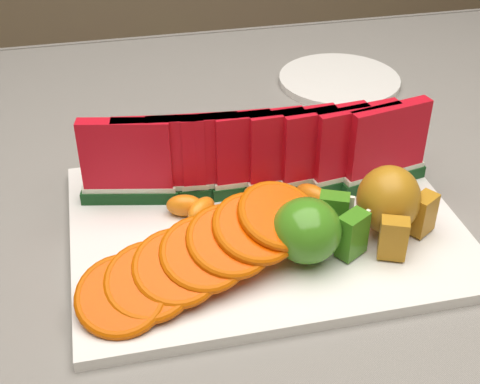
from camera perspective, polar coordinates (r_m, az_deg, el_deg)
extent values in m
cube|color=#503919|center=(0.75, -4.94, -2.93)|extent=(1.40, 0.90, 0.03)
cube|color=#503919|center=(1.47, 18.82, -1.98)|extent=(0.06, 0.06, 0.72)
cube|color=gray|center=(0.74, -5.01, -1.77)|extent=(1.52, 1.02, 0.01)
cube|color=gray|center=(1.23, -8.38, 8.56)|extent=(1.52, 0.01, 0.20)
cube|color=silver|center=(0.70, 2.16, -2.93)|extent=(0.40, 0.30, 0.01)
ellipsoid|color=#2B851E|center=(0.63, 5.69, -3.27)|extent=(0.07, 0.07, 0.06)
cube|color=#2B851E|center=(0.65, 9.57, -3.60)|extent=(0.03, 0.03, 0.05)
cube|color=beige|center=(0.65, 10.06, -3.52)|extent=(0.03, 0.02, 0.04)
cube|color=#2B851E|center=(0.67, 7.97, -1.90)|extent=(0.03, 0.03, 0.05)
cube|color=beige|center=(0.68, 8.45, -1.83)|extent=(0.03, 0.01, 0.04)
ellipsoid|color=olive|center=(0.68, 12.55, -0.63)|extent=(0.07, 0.07, 0.07)
cube|color=olive|center=(0.65, 12.94, -3.86)|extent=(0.03, 0.03, 0.04)
cube|color=olive|center=(0.69, 15.35, -1.80)|extent=(0.03, 0.03, 0.04)
cylinder|color=silver|center=(1.02, 8.47, 9.42)|extent=(0.18, 0.18, 0.01)
cube|color=#0D350C|center=(0.74, -9.34, -0.23)|extent=(0.11, 0.04, 0.01)
cube|color=silver|center=(0.73, -9.41, 0.42)|extent=(0.10, 0.04, 0.01)
cube|color=red|center=(0.71, -9.72, 3.23)|extent=(0.10, 0.04, 0.08)
cube|color=#0D350C|center=(0.73, -6.60, -0.05)|extent=(0.11, 0.04, 0.01)
cube|color=silver|center=(0.73, -6.65, 0.60)|extent=(0.10, 0.03, 0.01)
cube|color=red|center=(0.71, -6.88, 3.42)|extent=(0.10, 0.03, 0.08)
cube|color=#0D350C|center=(0.73, -3.86, 0.13)|extent=(0.11, 0.03, 0.01)
cube|color=silver|center=(0.73, -3.89, 0.78)|extent=(0.10, 0.03, 0.01)
cube|color=red|center=(0.71, -4.02, 3.61)|extent=(0.10, 0.03, 0.08)
cube|color=#0D350C|center=(0.74, -1.13, 0.31)|extent=(0.11, 0.03, 0.01)
cube|color=silver|center=(0.73, -1.14, 0.96)|extent=(0.10, 0.02, 0.01)
cube|color=red|center=(0.71, -1.17, 3.78)|extent=(0.10, 0.02, 0.08)
cube|color=#0D350C|center=(0.74, 1.59, 0.49)|extent=(0.10, 0.02, 0.01)
cube|color=silver|center=(0.73, 1.60, 1.13)|extent=(0.10, 0.02, 0.01)
cube|color=red|center=(0.71, 1.65, 3.95)|extent=(0.09, 0.02, 0.08)
cube|color=#0D350C|center=(0.74, 4.27, 0.66)|extent=(0.11, 0.03, 0.01)
cube|color=silver|center=(0.74, 4.30, 1.30)|extent=(0.10, 0.02, 0.01)
cube|color=red|center=(0.72, 4.45, 4.11)|extent=(0.10, 0.02, 0.08)
cube|color=#0D350C|center=(0.75, 6.91, 0.83)|extent=(0.11, 0.03, 0.01)
cube|color=silver|center=(0.75, 6.96, 1.47)|extent=(0.10, 0.03, 0.01)
cube|color=red|center=(0.72, 7.19, 4.25)|extent=(0.10, 0.03, 0.08)
cube|color=#0D350C|center=(0.76, 9.50, 0.99)|extent=(0.11, 0.04, 0.01)
cube|color=silver|center=(0.75, 9.57, 1.62)|extent=(0.10, 0.03, 0.01)
cube|color=red|center=(0.73, 9.88, 4.38)|extent=(0.10, 0.03, 0.08)
cube|color=#0D350C|center=(0.77, 12.03, 1.15)|extent=(0.11, 0.04, 0.01)
cube|color=silver|center=(0.76, 12.11, 1.78)|extent=(0.10, 0.04, 0.01)
cube|color=red|center=(0.74, 12.50, 4.50)|extent=(0.10, 0.04, 0.08)
cylinder|color=#F35905|center=(0.60, -10.09, -8.70)|extent=(0.09, 0.09, 0.03)
torus|color=#B01C00|center=(0.60, -10.09, -8.70)|extent=(0.10, 0.10, 0.04)
cylinder|color=#F35905|center=(0.60, -7.72, -7.56)|extent=(0.08, 0.08, 0.03)
torus|color=#B01C00|center=(0.60, -7.72, -7.56)|extent=(0.09, 0.09, 0.04)
cylinder|color=#F35905|center=(0.61, -5.39, -6.42)|extent=(0.08, 0.07, 0.03)
torus|color=#B01C00|center=(0.61, -5.39, -6.42)|extent=(0.09, 0.08, 0.04)
cylinder|color=#F35905|center=(0.61, -3.10, -5.29)|extent=(0.08, 0.08, 0.03)
torus|color=#B01C00|center=(0.61, -3.10, -5.29)|extent=(0.09, 0.09, 0.04)
cylinder|color=#F35905|center=(0.62, -0.87, -4.18)|extent=(0.09, 0.09, 0.03)
torus|color=#B01C00|center=(0.62, -0.87, -4.18)|extent=(0.10, 0.10, 0.04)
cylinder|color=#F35905|center=(0.63, 1.30, -3.08)|extent=(0.10, 0.10, 0.03)
torus|color=#B01C00|center=(0.63, 1.30, -3.08)|extent=(0.11, 0.11, 0.04)
cylinder|color=#F35905|center=(0.64, 3.41, -2.01)|extent=(0.10, 0.10, 0.03)
torus|color=#B01C00|center=(0.64, 3.41, -2.01)|extent=(0.11, 0.11, 0.04)
cylinder|color=#F35905|center=(0.78, -7.77, 2.56)|extent=(0.07, 0.07, 0.03)
torus|color=#B01C00|center=(0.78, -7.77, 2.56)|extent=(0.07, 0.07, 0.03)
cylinder|color=#F35905|center=(0.78, -4.28, 3.18)|extent=(0.07, 0.07, 0.03)
torus|color=#B01C00|center=(0.78, -4.28, 3.18)|extent=(0.08, 0.08, 0.03)
cylinder|color=#F35905|center=(0.78, -0.82, 3.78)|extent=(0.08, 0.08, 0.03)
torus|color=#B01C00|center=(0.78, -0.82, 3.78)|extent=(0.09, 0.09, 0.03)
cylinder|color=#F35905|center=(0.79, 2.58, 4.35)|extent=(0.08, 0.08, 0.03)
torus|color=#B01C00|center=(0.79, 2.58, 4.35)|extent=(0.09, 0.09, 0.03)
cylinder|color=#F35905|center=(0.80, 5.91, 4.90)|extent=(0.08, 0.08, 0.03)
torus|color=#B01C00|center=(0.80, 5.91, 4.90)|extent=(0.09, 0.09, 0.03)
cylinder|color=#F35905|center=(0.82, 9.14, 5.41)|extent=(0.09, 0.09, 0.03)
torus|color=#B01C00|center=(0.82, 9.14, 5.41)|extent=(0.10, 0.10, 0.03)
ellipsoid|color=#E45104|center=(0.70, -4.75, -1.15)|extent=(0.04, 0.03, 0.02)
ellipsoid|color=#E45104|center=(0.70, -3.32, -1.55)|extent=(0.04, 0.04, 0.02)
ellipsoid|color=#E45104|center=(0.69, -0.68, -1.67)|extent=(0.04, 0.02, 0.02)
ellipsoid|color=#E45104|center=(0.69, 0.20, -1.58)|extent=(0.04, 0.03, 0.02)
ellipsoid|color=#E45104|center=(0.71, 1.73, -0.42)|extent=(0.04, 0.04, 0.02)
ellipsoid|color=#E45104|center=(0.71, 3.81, -0.98)|extent=(0.03, 0.04, 0.02)
ellipsoid|color=#E45104|center=(0.72, 6.14, -0.28)|extent=(0.04, 0.04, 0.02)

